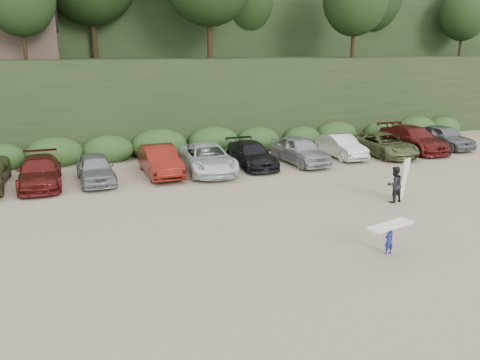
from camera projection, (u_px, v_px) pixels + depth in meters
name	position (u px, v px, depth m)	size (l,w,h in m)	color
ground	(299.00, 229.00, 17.97)	(120.00, 120.00, 0.00)	tan
hillside_backdrop	(135.00, 3.00, 47.24)	(90.00, 41.50, 28.00)	black
parked_cars	(219.00, 156.00, 26.71)	(36.43, 6.22, 1.64)	silver
child_surfer	(390.00, 234.00, 15.59)	(1.85, 0.88, 1.07)	navy
adult_surfer	(395.00, 184.00, 20.95)	(1.30, 0.73, 1.95)	black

